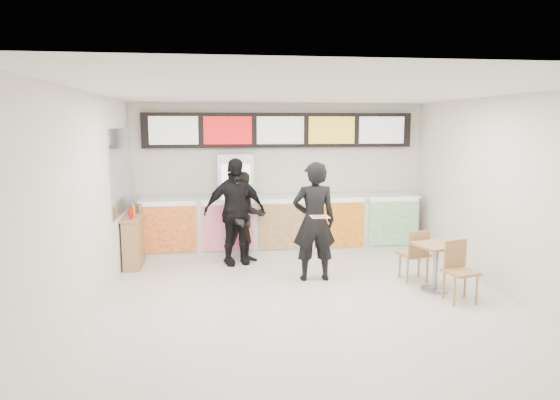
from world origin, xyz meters
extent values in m
plane|color=beige|center=(0.00, 0.00, 0.00)|extent=(7.00, 7.00, 0.00)
plane|color=white|center=(0.00, 0.00, 3.00)|extent=(7.00, 7.00, 0.00)
plane|color=silver|center=(0.00, 3.50, 1.50)|extent=(6.00, 0.00, 6.00)
plane|color=silver|center=(-3.00, 0.00, 1.50)|extent=(0.00, 7.00, 7.00)
plane|color=silver|center=(3.00, 0.00, 1.50)|extent=(0.00, 7.00, 7.00)
cube|color=silver|center=(0.00, 3.10, 0.55)|extent=(5.50, 0.70, 1.10)
cube|color=silver|center=(0.00, 3.10, 1.12)|extent=(5.56, 0.76, 0.04)
cube|color=red|center=(-2.20, 2.72, 0.61)|extent=(0.99, 0.02, 0.90)
cube|color=#E633A0|center=(-1.10, 2.72, 0.61)|extent=(0.99, 0.02, 0.90)
cube|color=brown|center=(0.00, 2.72, 0.61)|extent=(0.99, 0.02, 0.90)
cube|color=yellow|center=(1.10, 2.72, 0.61)|extent=(0.99, 0.02, 0.90)
cube|color=green|center=(2.20, 2.72, 0.61)|extent=(0.99, 0.02, 0.90)
cube|color=black|center=(0.00, 3.42, 2.45)|extent=(5.50, 0.12, 0.70)
cube|color=silver|center=(-2.12, 3.35, 2.45)|extent=(0.95, 0.02, 0.55)
cube|color=red|center=(-1.06, 3.35, 2.45)|extent=(0.95, 0.02, 0.55)
cube|color=silver|center=(0.00, 3.35, 2.45)|extent=(0.95, 0.02, 0.55)
cube|color=yellow|center=(1.06, 3.35, 2.45)|extent=(0.95, 0.02, 0.55)
cube|color=silver|center=(2.12, 3.35, 2.45)|extent=(0.95, 0.02, 0.55)
cube|color=white|center=(-0.93, 3.12, 1.00)|extent=(0.70, 0.65, 2.00)
cube|color=white|center=(-0.93, 2.78, 1.05)|extent=(0.54, 0.02, 1.50)
cylinder|color=#198E28|center=(-1.14, 2.82, 0.45)|extent=(0.07, 0.07, 0.22)
cylinder|color=orange|center=(-1.00, 2.82, 0.45)|extent=(0.07, 0.07, 0.22)
cylinder|color=red|center=(-0.86, 2.82, 0.45)|extent=(0.07, 0.07, 0.22)
cylinder|color=blue|center=(-0.72, 2.82, 0.45)|extent=(0.07, 0.07, 0.22)
cylinder|color=orange|center=(-1.14, 2.82, 0.83)|extent=(0.07, 0.07, 0.22)
cylinder|color=red|center=(-1.00, 2.82, 0.83)|extent=(0.07, 0.07, 0.22)
cylinder|color=blue|center=(-0.86, 2.82, 0.83)|extent=(0.07, 0.07, 0.22)
cylinder|color=#198E28|center=(-0.72, 2.82, 0.83)|extent=(0.07, 0.07, 0.22)
cylinder|color=red|center=(-1.14, 2.82, 1.21)|extent=(0.07, 0.07, 0.22)
cylinder|color=blue|center=(-1.00, 2.82, 1.21)|extent=(0.07, 0.07, 0.22)
cylinder|color=#198E28|center=(-0.86, 2.82, 1.21)|extent=(0.07, 0.07, 0.22)
cylinder|color=orange|center=(-0.72, 2.82, 1.21)|extent=(0.07, 0.07, 0.22)
cylinder|color=blue|center=(-1.14, 2.82, 1.59)|extent=(0.07, 0.07, 0.22)
cylinder|color=#198E28|center=(-1.00, 2.82, 1.59)|extent=(0.07, 0.07, 0.22)
cylinder|color=orange|center=(-0.86, 2.82, 1.59)|extent=(0.07, 0.07, 0.22)
cylinder|color=red|center=(-0.72, 2.82, 1.59)|extent=(0.07, 0.07, 0.22)
cube|color=#B2B7BF|center=(-2.99, 2.45, 1.75)|extent=(0.01, 2.00, 1.50)
imported|color=black|center=(0.27, 1.19, 0.99)|extent=(0.73, 0.49, 1.97)
imported|color=black|center=(-0.81, 2.42, 0.85)|extent=(0.92, 0.77, 1.70)
imported|color=black|center=(-0.99, 2.34, 0.98)|extent=(1.23, 0.74, 1.97)
cube|color=beige|center=(0.27, 0.74, 1.15)|extent=(0.28, 0.28, 0.01)
cone|color=#CC7233|center=(0.27, 0.74, 1.16)|extent=(0.36, 0.36, 0.02)
cube|color=tan|center=(2.04, 0.40, 0.72)|extent=(0.73, 0.73, 0.04)
cylinder|color=gray|center=(2.04, 0.40, 0.36)|extent=(0.08, 0.08, 0.71)
cylinder|color=gray|center=(2.04, 0.40, 0.01)|extent=(0.44, 0.44, 0.03)
cube|color=tan|center=(2.18, -0.13, 0.45)|extent=(0.51, 0.51, 0.04)
cube|color=tan|center=(2.18, 0.06, 0.67)|extent=(0.39, 0.13, 0.42)
cube|color=tan|center=(1.90, 0.92, 0.45)|extent=(0.51, 0.51, 0.04)
cube|color=tan|center=(1.90, 0.74, 0.67)|extent=(0.39, 0.13, 0.42)
cube|color=tan|center=(-2.82, 2.38, 0.44)|extent=(0.29, 0.78, 0.88)
cube|color=tan|center=(-2.82, 2.38, 0.90)|extent=(0.33, 0.82, 0.04)
cylinder|color=red|center=(-2.82, 2.17, 1.01)|extent=(0.06, 0.06, 0.18)
cylinder|color=red|center=(-2.82, 2.33, 1.01)|extent=(0.06, 0.06, 0.18)
cylinder|color=yellow|center=(-2.82, 2.50, 1.01)|extent=(0.06, 0.06, 0.18)
cylinder|color=brown|center=(-2.82, 2.65, 1.01)|extent=(0.06, 0.06, 0.18)
camera|label=1|loc=(-1.36, -6.72, 2.57)|focal=32.00mm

